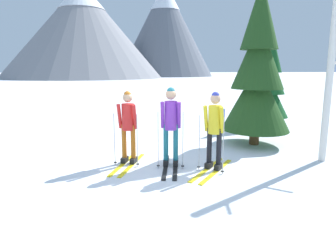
# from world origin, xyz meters

# --- Properties ---
(ground_plane) EXTENTS (400.00, 400.00, 0.00)m
(ground_plane) POSITION_xyz_m (0.00, 0.00, 0.00)
(ground_plane) COLOR white
(skier_in_red) EXTENTS (0.83, 1.62, 1.69)m
(skier_in_red) POSITION_xyz_m (-0.74, 0.40, 0.92)
(skier_in_red) COLOR yellow
(skier_in_red) RESTS_ON ground
(skier_in_purple) EXTENTS (0.61, 1.63, 1.78)m
(skier_in_purple) POSITION_xyz_m (0.21, 0.13, 1.01)
(skier_in_purple) COLOR black
(skier_in_purple) RESTS_ON ground
(skier_in_yellow) EXTENTS (1.30, 1.53, 1.70)m
(skier_in_yellow) POSITION_xyz_m (1.12, -0.22, 0.96)
(skier_in_yellow) COLOR yellow
(skier_in_yellow) RESTS_ON ground
(pine_tree_near) EXTENTS (1.90, 1.90, 4.58)m
(pine_tree_near) POSITION_xyz_m (2.88, 1.65, 2.09)
(pine_tree_near) COLOR #51381E
(pine_tree_near) RESTS_ON ground
(pine_tree_mid) EXTENTS (1.43, 1.43, 3.46)m
(pine_tree_mid) POSITION_xyz_m (4.68, 4.38, 1.58)
(pine_tree_mid) COLOR #51381E
(pine_tree_mid) RESTS_ON ground
(birch_tree_tall) EXTENTS (0.90, 0.20, 3.80)m
(birch_tree_tall) POSITION_xyz_m (3.88, 0.01, 1.95)
(birch_tree_tall) COLOR silver
(birch_tree_tall) RESTS_ON ground
(mountain_ridge_distant) EXTENTS (57.24, 49.80, 28.34)m
(mountain_ridge_distant) POSITION_xyz_m (-3.24, 75.67, 12.89)
(mountain_ridge_distant) COLOR gray
(mountain_ridge_distant) RESTS_ON ground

